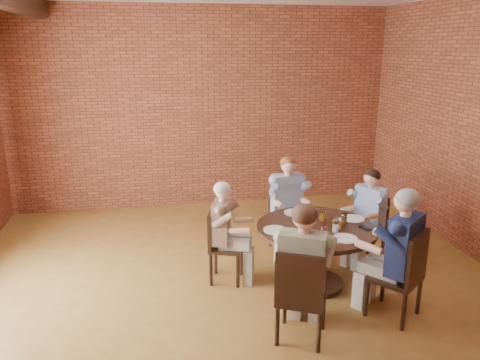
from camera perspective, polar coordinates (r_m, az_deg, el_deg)
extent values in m
plane|color=olive|center=(5.36, 0.38, -14.65)|extent=(7.00, 7.00, 0.00)
plane|color=brown|center=(8.14, -4.54, 8.67)|extent=(7.00, 0.00, 7.00)
cylinder|color=black|center=(5.75, 8.99, -12.27)|extent=(0.69, 0.69, 0.06)
cylinder|color=black|center=(5.60, 9.13, -9.39)|extent=(0.20, 0.20, 0.64)
cylinder|color=#371E14|center=(5.45, 9.30, -5.82)|extent=(1.37, 1.37, 0.05)
cube|color=black|center=(6.29, 15.10, -6.05)|extent=(0.52, 0.52, 0.04)
cube|color=black|center=(6.34, 16.16, -3.63)|extent=(0.22, 0.36, 0.44)
cylinder|color=black|center=(6.34, 12.88, -7.92)|extent=(0.04, 0.04, 0.41)
cylinder|color=black|center=(6.17, 15.30, -8.79)|extent=(0.04, 0.04, 0.41)
cylinder|color=black|center=(6.59, 14.62, -7.12)|extent=(0.04, 0.04, 0.41)
cylinder|color=black|center=(6.42, 16.99, -7.92)|extent=(0.04, 0.04, 0.41)
cube|color=black|center=(6.45, 5.81, -5.00)|extent=(0.43, 0.43, 0.04)
cube|color=black|center=(6.53, 5.34, -2.28)|extent=(0.42, 0.05, 0.48)
cylinder|color=black|center=(6.32, 4.71, -7.62)|extent=(0.04, 0.04, 0.41)
cylinder|color=black|center=(6.43, 7.80, -7.29)|extent=(0.04, 0.04, 0.41)
cylinder|color=black|center=(6.64, 3.77, -6.41)|extent=(0.04, 0.04, 0.41)
cylinder|color=black|center=(6.75, 6.73, -6.11)|extent=(0.04, 0.04, 0.41)
cube|color=black|center=(5.62, -1.69, -8.20)|extent=(0.48, 0.48, 0.04)
cube|color=black|center=(5.55, -3.44, -5.88)|extent=(0.16, 0.37, 0.43)
cylinder|color=black|center=(5.55, -0.28, -11.07)|extent=(0.04, 0.04, 0.41)
cylinder|color=black|center=(5.84, 0.13, -9.66)|extent=(0.04, 0.04, 0.41)
cylinder|color=black|center=(5.60, -3.56, -10.87)|extent=(0.04, 0.04, 0.41)
cylinder|color=black|center=(5.88, -2.99, -9.48)|extent=(0.04, 0.04, 0.41)
cube|color=black|center=(4.63, 7.54, -14.00)|extent=(0.60, 0.60, 0.04)
cube|color=black|center=(4.32, 7.27, -12.15)|extent=(0.42, 0.24, 0.51)
cylinder|color=black|center=(4.89, 10.12, -15.40)|extent=(0.04, 0.04, 0.41)
cylinder|color=black|center=(4.93, 5.48, -14.92)|extent=(0.04, 0.04, 0.41)
cylinder|color=black|center=(4.56, 9.59, -17.89)|extent=(0.04, 0.04, 0.41)
cylinder|color=black|center=(4.61, 4.56, -17.34)|extent=(0.04, 0.04, 0.41)
cube|color=black|center=(5.19, 18.35, -11.25)|extent=(0.64, 0.64, 0.04)
cube|color=black|center=(5.00, 20.83, -8.97)|extent=(0.38, 0.31, 0.52)
cylinder|color=black|center=(5.52, 17.05, -12.04)|extent=(0.04, 0.04, 0.41)
cylinder|color=black|center=(5.20, 15.18, -13.73)|extent=(0.04, 0.04, 0.41)
cylinder|color=black|center=(5.40, 20.96, -13.10)|extent=(0.04, 0.04, 0.41)
cylinder|color=black|center=(5.07, 19.31, -14.92)|extent=(0.04, 0.04, 0.41)
cylinder|color=white|center=(5.75, 13.66, -4.58)|extent=(0.26, 0.26, 0.01)
cylinder|color=white|center=(5.82, 6.65, -3.97)|extent=(0.26, 0.26, 0.01)
cylinder|color=white|center=(5.27, 4.28, -6.07)|extent=(0.26, 0.26, 0.01)
cylinder|color=white|center=(5.16, 12.70, -6.94)|extent=(0.26, 0.26, 0.01)
cylinder|color=white|center=(5.50, 12.55, -4.73)|extent=(0.07, 0.07, 0.14)
cylinder|color=white|center=(5.59, 10.03, -4.26)|extent=(0.07, 0.07, 0.14)
cylinder|color=white|center=(5.64, 7.23, -3.96)|extent=(0.07, 0.07, 0.14)
cylinder|color=white|center=(5.41, 7.51, -4.84)|extent=(0.07, 0.07, 0.14)
cylinder|color=white|center=(5.26, 7.50, -5.48)|extent=(0.07, 0.07, 0.14)
cylinder|color=white|center=(5.10, 10.21, -6.32)|extent=(0.07, 0.07, 0.14)
cylinder|color=white|center=(5.29, 11.56, -5.53)|extent=(0.07, 0.07, 0.14)
cylinder|color=white|center=(5.41, 12.20, -5.10)|extent=(0.07, 0.07, 0.14)
cube|color=black|center=(5.49, 15.02, -5.69)|extent=(0.12, 0.17, 0.01)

